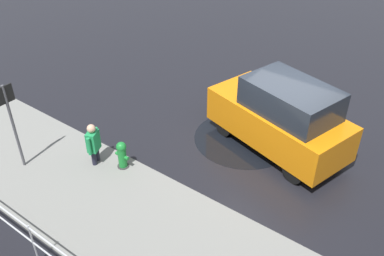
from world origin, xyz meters
name	(u,v)px	position (x,y,z in m)	size (l,w,h in m)	color
ground_plane	(274,151)	(0.00, 0.00, 0.00)	(60.00, 60.00, 0.00)	black
kerb_strip	(179,248)	(0.00, 4.20, 0.02)	(24.00, 3.20, 0.04)	slate
moving_hatchback	(281,116)	(0.02, -0.20, 1.03)	(4.21, 2.67, 2.06)	orange
fire_hydrant	(122,155)	(2.82, 2.98, 0.40)	(0.42, 0.31, 0.80)	#197A2D
pedestrian	(93,142)	(3.51, 3.27, 0.68)	(0.36, 0.53, 1.22)	#1E8C4C
sign_post	(11,115)	(4.94, 4.48, 1.58)	(0.07, 0.44, 2.40)	#4C4C51
puddle_patch	(243,138)	(0.98, -0.02, 0.00)	(2.82, 2.82, 0.01)	black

